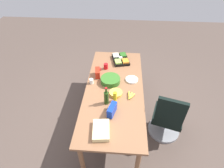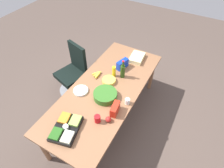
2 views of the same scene
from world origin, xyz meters
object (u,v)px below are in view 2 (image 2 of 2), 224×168
object	(u,v)px
sheet_cake	(137,58)
red_solo_cup	(97,119)
chip_bag_blue	(122,64)
chip_bag_red	(115,109)
wine_bottle	(123,71)
veggie_tray	(66,128)
conference_table	(106,92)
banana_bunch	(97,74)
chip_bowl	(109,81)
apple_red	(108,119)
office_chair	(74,75)
salad_bowl	(105,95)
paper_cup	(127,101)
paper_plate_stack	(81,91)
mustard_bottle	(114,72)

from	to	relation	value
sheet_cake	red_solo_cup	bearing A→B (deg)	3.08
chip_bag_blue	chip_bag_red	distance (m)	0.92
wine_bottle	chip_bag_red	world-z (taller)	wine_bottle
wine_bottle	veggie_tray	xyz separation A→B (m)	(1.20, -0.18, -0.09)
conference_table	banana_bunch	bearing A→B (deg)	-124.16
banana_bunch	sheet_cake	xyz separation A→B (m)	(-0.70, 0.39, 0.01)
chip_bowl	sheet_cake	xyz separation A→B (m)	(-0.73, 0.15, 0.01)
wine_bottle	apple_red	bearing A→B (deg)	14.59
conference_table	chip_bag_red	xyz separation A→B (m)	(0.32, 0.33, 0.14)
office_chair	chip_bowl	size ratio (longest dim) A/B	4.72
office_chair	veggie_tray	bearing A→B (deg)	36.15
apple_red	conference_table	bearing A→B (deg)	-146.55
office_chair	sheet_cake	distance (m)	1.26
conference_table	sheet_cake	xyz separation A→B (m)	(-0.88, 0.12, 0.11)
conference_table	salad_bowl	world-z (taller)	salad_bowl
office_chair	paper_cup	xyz separation A→B (m)	(0.40, 1.32, 0.44)
red_solo_cup	chip_bowl	bearing A→B (deg)	-161.70
apple_red	paper_plate_stack	world-z (taller)	apple_red
paper_cup	conference_table	bearing A→B (deg)	-103.92
red_solo_cup	apple_red	xyz separation A→B (m)	(-0.07, 0.12, -0.02)
chip_bag_blue	veggie_tray	size ratio (longest dim) A/B	0.46
conference_table	banana_bunch	xyz separation A→B (m)	(-0.18, -0.27, 0.10)
conference_table	sheet_cake	world-z (taller)	sheet_cake
chip_bag_blue	salad_bowl	xyz separation A→B (m)	(0.70, 0.08, -0.03)
salad_bowl	sheet_cake	bearing A→B (deg)	177.67
salad_bowl	paper_plate_stack	bearing A→B (deg)	-78.15
conference_table	office_chair	distance (m)	1.01
salad_bowl	conference_table	bearing A→B (deg)	-152.60
mustard_bottle	veggie_tray	world-z (taller)	mustard_bottle
chip_bag_red	banana_bunch	distance (m)	0.78
office_chair	mustard_bottle	size ratio (longest dim) A/B	5.43
salad_bowl	paper_cup	distance (m)	0.33
chip_bag_red	paper_cup	world-z (taller)	chip_bag_red
chip_bag_blue	paper_cup	xyz separation A→B (m)	(0.65, 0.40, -0.03)
conference_table	wine_bottle	size ratio (longest dim) A/B	7.27
chip_bag_blue	chip_bag_red	size ratio (longest dim) A/B	1.10
red_solo_cup	wine_bottle	world-z (taller)	wine_bottle
conference_table	mustard_bottle	xyz separation A→B (m)	(-0.30, -0.03, 0.17)
chip_bowl	paper_cup	xyz separation A→B (m)	(0.25, 0.44, 0.02)
veggie_tray	office_chair	bearing A→B (deg)	-143.85
chip_bowl	chip_bag_blue	world-z (taller)	chip_bag_blue
veggie_tray	banana_bunch	bearing A→B (deg)	-169.20
chip_bowl	paper_plate_stack	bearing A→B (deg)	-34.92
mustard_bottle	banana_bunch	distance (m)	0.28
paper_cup	banana_bunch	bearing A→B (deg)	-112.80
chip_bag_red	chip_bag_blue	bearing A→B (deg)	-159.35
banana_bunch	paper_cup	world-z (taller)	paper_cup
red_solo_cup	paper_plate_stack	distance (m)	0.59
red_solo_cup	banana_bunch	bearing A→B (deg)	-147.45
paper_cup	chip_bag_blue	bearing A→B (deg)	-148.07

